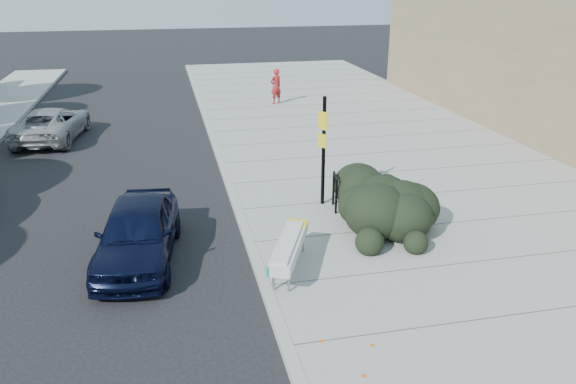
% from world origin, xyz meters
% --- Properties ---
extents(ground, '(120.00, 120.00, 0.00)m').
position_xyz_m(ground, '(0.00, 0.00, 0.00)').
color(ground, black).
rests_on(ground, ground).
extents(sidewalk_near, '(11.20, 50.00, 0.15)m').
position_xyz_m(sidewalk_near, '(5.60, 5.00, 0.07)').
color(sidewalk_near, gray).
rests_on(sidewalk_near, ground).
extents(curb_near, '(0.22, 50.00, 0.17)m').
position_xyz_m(curb_near, '(0.00, 5.00, 0.08)').
color(curb_near, '#9E9E99').
rests_on(curb_near, ground).
extents(bench, '(1.32, 2.26, 0.68)m').
position_xyz_m(bench, '(0.60, 0.54, 0.69)').
color(bench, gray).
rests_on(bench, sidewalk_near).
extents(bike_rack, '(0.17, 0.65, 0.96)m').
position_xyz_m(bike_rack, '(2.50, 3.50, 0.73)').
color(bike_rack, black).
rests_on(bike_rack, sidewalk_near).
extents(sign_post, '(0.18, 0.32, 2.94)m').
position_xyz_m(sign_post, '(2.27, 3.92, 1.80)').
color(sign_post, black).
rests_on(sign_post, sidewalk_near).
extents(hedge, '(1.98, 3.78, 1.40)m').
position_xyz_m(hedge, '(3.36, 2.50, 0.85)').
color(hedge, black).
rests_on(hedge, sidewalk_near).
extents(sedan_navy, '(2.09, 4.17, 1.36)m').
position_xyz_m(sedan_navy, '(-2.50, 1.98, 0.68)').
color(sedan_navy, black).
rests_on(sedan_navy, ground).
extents(suv_silver, '(2.67, 4.73, 1.25)m').
position_xyz_m(suv_silver, '(-6.00, 12.83, 0.62)').
color(suv_silver, '#97989C').
rests_on(suv_silver, ground).
extents(pedestrian, '(0.72, 0.63, 1.67)m').
position_xyz_m(pedestrian, '(3.55, 16.64, 0.98)').
color(pedestrian, maroon).
rests_on(pedestrian, sidewalk_near).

